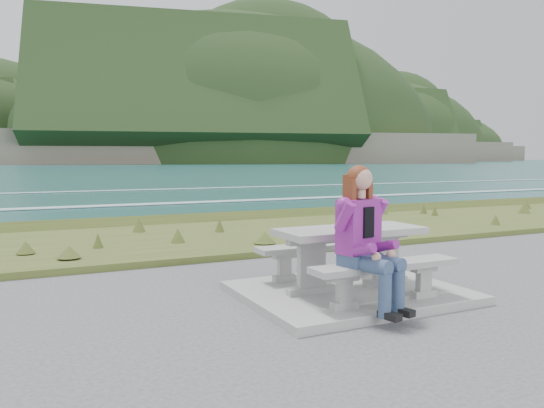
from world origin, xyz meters
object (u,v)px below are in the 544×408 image
object	(u,v)px
picnic_table	(350,241)
seated_woman	(370,257)
bench_landward	(386,271)
bench_seaward	(320,251)

from	to	relation	value
picnic_table	seated_woman	world-z (taller)	seated_woman
bench_landward	bench_seaward	size ratio (longest dim) A/B	1.00
bench_landward	seated_woman	xyz separation A→B (m)	(-0.32, -0.14, 0.21)
bench_landward	seated_woman	distance (m)	0.41
bench_seaward	seated_woman	world-z (taller)	seated_woman
picnic_table	bench_landward	size ratio (longest dim) A/B	1.00
bench_seaward	seated_woman	size ratio (longest dim) A/B	1.18
seated_woman	bench_seaward	bearing A→B (deg)	64.78
bench_seaward	seated_woman	distance (m)	1.59
bench_landward	bench_seaward	xyz separation A→B (m)	(0.00, 1.40, 0.00)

